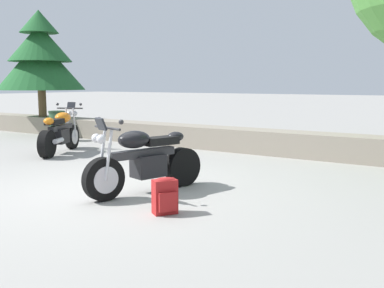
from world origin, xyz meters
The scene contains 7 objects.
ground_plane centered at (0.00, 0.00, 0.00)m, with size 120.00×120.00×0.00m, color gray.
stone_wall centered at (0.00, 4.80, 0.28)m, with size 36.00×0.80×0.55m, color gray.
motorcycle_orange_near_left centered at (-3.55, 2.16, 0.49)m, with size 1.12×1.92×1.18m.
motorcycle_black_centre centered at (0.60, 0.21, 0.49)m, with size 0.87×2.03×1.18m.
rider_backpack centered at (1.51, -0.49, 0.24)m, with size 0.34×0.35×0.47m.
pine_tree_far_left centered at (-7.45, 4.74, 2.52)m, with size 2.82×2.82×3.45m.
trash_bin centered at (-5.45, 3.65, 0.43)m, with size 0.46×0.46×0.86m.
Camera 1 is at (4.81, -4.90, 1.65)m, focal length 41.67 mm.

